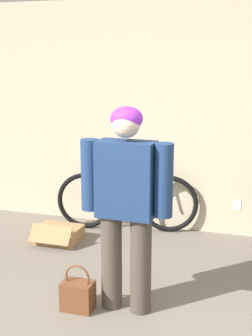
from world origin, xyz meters
TOP-DOWN VIEW (x-y plane):
  - wall_back at (0.00, 3.00)m, footprint 8.00×0.07m
  - person at (-0.17, 1.08)m, footprint 0.72×0.24m
  - bicycle at (-0.69, 2.76)m, footprint 1.62×0.47m
  - handbag at (-0.53, 0.94)m, footprint 0.25×0.17m
  - cardboard_box at (-1.30, 2.20)m, footprint 0.48×0.45m

SIDE VIEW (x-z plane):
  - cardboard_box at x=-1.30m, z-range -0.04..0.20m
  - handbag at x=-0.53m, z-range -0.06..0.32m
  - bicycle at x=-0.69m, z-range -0.02..0.72m
  - person at x=-0.17m, z-range 0.11..1.73m
  - wall_back at x=0.00m, z-range 0.00..2.60m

